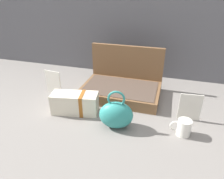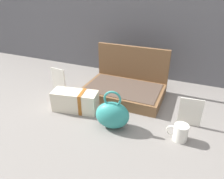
% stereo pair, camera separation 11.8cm
% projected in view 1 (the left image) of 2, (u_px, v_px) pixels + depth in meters
% --- Properties ---
extents(ground_plane, '(6.00, 6.00, 0.00)m').
position_uv_depth(ground_plane, '(112.00, 107.00, 1.27)').
color(ground_plane, slate).
extents(open_suitcase, '(0.51, 0.34, 0.30)m').
position_uv_depth(open_suitcase, '(122.00, 85.00, 1.39)').
color(open_suitcase, brown).
rests_on(open_suitcase, ground_plane).
extents(teal_pouch_handbag, '(0.19, 0.14, 0.21)m').
position_uv_depth(teal_pouch_handbag, '(116.00, 115.00, 1.06)').
color(teal_pouch_handbag, teal).
rests_on(teal_pouch_handbag, ground_plane).
extents(cream_toiletry_bag, '(0.28, 0.15, 0.13)m').
position_uv_depth(cream_toiletry_bag, '(76.00, 103.00, 1.19)').
color(cream_toiletry_bag, beige).
rests_on(cream_toiletry_bag, ground_plane).
extents(coffee_mug, '(0.10, 0.07, 0.09)m').
position_uv_depth(coffee_mug, '(183.00, 127.00, 1.02)').
color(coffee_mug, silver).
rests_on(coffee_mug, ground_plane).
extents(info_card_left, '(0.12, 0.02, 0.16)m').
position_uv_depth(info_card_left, '(53.00, 82.00, 1.39)').
color(info_card_left, silver).
rests_on(info_card_left, ground_plane).
extents(poster_card_right, '(0.12, 0.02, 0.16)m').
position_uv_depth(poster_card_right, '(190.00, 107.00, 1.12)').
color(poster_card_right, silver).
rests_on(poster_card_right, ground_plane).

